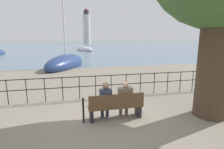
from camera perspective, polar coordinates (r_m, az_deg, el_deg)
name	(u,v)px	position (r m, az deg, el deg)	size (l,w,h in m)	color
ground_plane	(115,118)	(6.09, 1.11, -14.00)	(1000.00, 1000.00, 0.00)	gray
harbor_water	(72,42)	(166.47, -12.98, 10.20)	(600.00, 300.00, 0.01)	slate
park_bench	(116,107)	(5.86, 1.28, -10.43)	(1.82, 0.45, 0.90)	brown
seated_person_left	(105,99)	(5.77, -2.14, -7.95)	(0.38, 0.35, 1.28)	#2D3347
seated_person_right	(125,98)	(5.93, 4.26, -7.59)	(0.47, 0.35, 1.25)	brown
promenade_railing	(103,83)	(7.89, -2.82, -2.71)	(12.20, 0.04, 1.05)	black
closed_umbrella	(83,108)	(5.67, -9.37, -10.84)	(0.09, 0.09, 0.86)	black
sailboat_0	(66,63)	(17.36, -14.83, 3.60)	(4.78, 7.22, 10.00)	navy
sailboat_1	(84,49)	(41.74, -9.01, 8.09)	(4.41, 7.39, 7.30)	silver
harbor_lighthouse	(87,27)	(120.89, -8.30, 14.99)	(4.82, 4.82, 22.49)	beige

